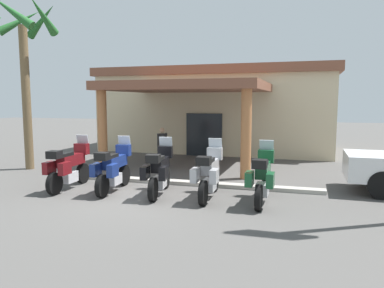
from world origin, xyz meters
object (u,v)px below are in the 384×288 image
at_px(motorcycle_black, 159,171).
at_px(motorcycle_silver, 209,174).
at_px(motorcycle_green, 262,177).
at_px(motorcycle_blue, 113,168).
at_px(motorcycle_maroon, 69,167).
at_px(palm_tree_roadside, 24,46).
at_px(motel_building, 218,109).
at_px(pedestrian, 162,144).

relative_size(motorcycle_black, motorcycle_silver, 1.00).
bearing_deg(motorcycle_green, motorcycle_blue, 91.01).
height_order(motorcycle_maroon, motorcycle_black, same).
bearing_deg(motorcycle_green, motorcycle_maroon, 92.12).
bearing_deg(motorcycle_silver, motorcycle_green, -94.37).
relative_size(motorcycle_green, palm_tree_roadside, 0.34).
relative_size(motorcycle_maroon, palm_tree_roadside, 0.34).
height_order(motorcycle_silver, motorcycle_green, same).
relative_size(motel_building, motorcycle_maroon, 5.77).
xyz_separation_m(motorcycle_blue, motorcycle_black, (1.47, 0.01, 0.00)).
distance_m(motorcycle_maroon, motorcycle_black, 2.95).
distance_m(motorcycle_black, palm_tree_roadside, 8.03).
distance_m(motorcycle_blue, pedestrian, 4.47).
distance_m(motel_building, motorcycle_blue, 10.64).
height_order(motorcycle_black, palm_tree_roadside, palm_tree_roadside).
distance_m(motel_building, motorcycle_black, 10.60).
distance_m(motorcycle_maroon, motorcycle_silver, 4.42).
distance_m(motorcycle_blue, palm_tree_roadside, 6.91).
xyz_separation_m(pedestrian, palm_tree_roadside, (-4.89, -2.07, 3.90)).
relative_size(motel_building, motorcycle_green, 5.77).
bearing_deg(palm_tree_roadside, motorcycle_green, -14.49).
height_order(motel_building, palm_tree_roadside, palm_tree_roadside).
bearing_deg(motorcycle_blue, motorcycle_green, -93.58).
height_order(motel_building, motorcycle_silver, motel_building).
relative_size(motel_building, motorcycle_silver, 5.77).
bearing_deg(pedestrian, motorcycle_green, 163.34).
height_order(motorcycle_green, palm_tree_roadside, palm_tree_roadside).
distance_m(motorcycle_maroon, motorcycle_green, 5.90).
xyz_separation_m(motorcycle_blue, pedestrian, (-0.11, 4.47, 0.22)).
height_order(motorcycle_black, motorcycle_silver, same).
xyz_separation_m(motorcycle_silver, motorcycle_green, (1.47, -0.08, 0.00)).
bearing_deg(motel_building, motorcycle_blue, -93.58).
distance_m(motorcycle_blue, motorcycle_green, 4.42).
relative_size(motorcycle_blue, motorcycle_silver, 1.00).
relative_size(motorcycle_black, motorcycle_green, 1.00).
distance_m(motorcycle_maroon, motorcycle_blue, 1.48).
relative_size(motel_building, motorcycle_black, 5.78).
xyz_separation_m(motorcycle_black, palm_tree_roadside, (-6.47, 2.38, 4.13)).
xyz_separation_m(motel_building, motorcycle_blue, (-0.99, -10.48, -1.58)).
bearing_deg(motel_building, pedestrian, -98.50).
xyz_separation_m(motorcycle_maroon, motorcycle_silver, (4.42, 0.14, 0.00)).
relative_size(motorcycle_blue, motorcycle_green, 1.00).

